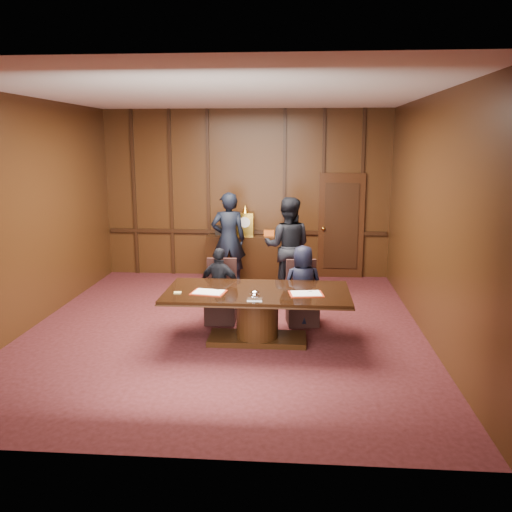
{
  "coord_description": "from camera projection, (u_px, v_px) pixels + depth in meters",
  "views": [
    {
      "loc": [
        1.09,
        -7.88,
        2.82
      ],
      "look_at": [
        0.44,
        0.51,
        1.05
      ],
      "focal_mm": 38.0,
      "sensor_mm": 36.0,
      "label": 1
    }
  ],
  "objects": [
    {
      "name": "room",
      "position": [
        229.0,
        217.0,
        8.13
      ],
      "size": [
        7.0,
        7.04,
        3.5
      ],
      "color": "black",
      "rests_on": "ground"
    },
    {
      "name": "sideboard",
      "position": [
        245.0,
        255.0,
        11.43
      ],
      "size": [
        1.6,
        0.45,
        1.54
      ],
      "color": "black",
      "rests_on": "ground"
    },
    {
      "name": "conference_table",
      "position": [
        257.0,
        308.0,
        7.72
      ],
      "size": [
        2.62,
        1.32,
        0.76
      ],
      "color": "black",
      "rests_on": "ground"
    },
    {
      "name": "folder_left",
      "position": [
        209.0,
        292.0,
        7.56
      ],
      "size": [
        0.51,
        0.4,
        0.02
      ],
      "rotation": [
        0.0,
        0.0,
        -0.15
      ],
      "color": "#9A230E",
      "rests_on": "conference_table"
    },
    {
      "name": "folder_right",
      "position": [
        306.0,
        294.0,
        7.48
      ],
      "size": [
        0.5,
        0.39,
        0.02
      ],
      "rotation": [
        0.0,
        0.0,
        0.14
      ],
      "color": "#9A230E",
      "rests_on": "conference_table"
    },
    {
      "name": "inkstand",
      "position": [
        255.0,
        296.0,
        7.22
      ],
      "size": [
        0.2,
        0.14,
        0.12
      ],
      "color": "white",
      "rests_on": "conference_table"
    },
    {
      "name": "notepad",
      "position": [
        178.0,
        293.0,
        7.55
      ],
      "size": [
        0.1,
        0.07,
        0.01
      ],
      "primitive_type": "cube",
      "rotation": [
        0.0,
        0.0,
        0.04
      ],
      "color": "#DFC26D",
      "rests_on": "conference_table"
    },
    {
      "name": "chair_left",
      "position": [
        221.0,
        303.0,
        8.67
      ],
      "size": [
        0.49,
        0.49,
        0.99
      ],
      "rotation": [
        0.0,
        0.0,
        0.03
      ],
      "color": "black",
      "rests_on": "ground"
    },
    {
      "name": "chair_right",
      "position": [
        302.0,
        305.0,
        8.57
      ],
      "size": [
        0.54,
        0.54,
        0.99
      ],
      "rotation": [
        0.0,
        0.0,
        0.14
      ],
      "color": "black",
      "rests_on": "ground"
    },
    {
      "name": "signatory_left",
      "position": [
        220.0,
        286.0,
        8.53
      ],
      "size": [
        0.76,
        0.48,
        1.21
      ],
      "primitive_type": "imported",
      "rotation": [
        0.0,
        0.0,
        2.86
      ],
      "color": "black",
      "rests_on": "ground"
    },
    {
      "name": "signatory_right",
      "position": [
        303.0,
        286.0,
        8.42
      ],
      "size": [
        0.68,
        0.5,
        1.27
      ],
      "primitive_type": "imported",
      "rotation": [
        0.0,
        0.0,
        3.31
      ],
      "color": "black",
      "rests_on": "ground"
    },
    {
      "name": "witness_left",
      "position": [
        228.0,
        239.0,
        10.72
      ],
      "size": [
        0.76,
        0.59,
        1.87
      ],
      "primitive_type": "imported",
      "rotation": [
        0.0,
        0.0,
        3.37
      ],
      "color": "black",
      "rests_on": "ground"
    },
    {
      "name": "witness_right",
      "position": [
        288.0,
        247.0,
        10.06
      ],
      "size": [
        0.96,
        0.78,
        1.84
      ],
      "primitive_type": "imported",
      "rotation": [
        0.0,
        0.0,
        3.05
      ],
      "color": "black",
      "rests_on": "ground"
    }
  ]
}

